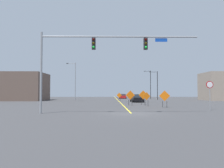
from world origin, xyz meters
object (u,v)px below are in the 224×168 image
street_lamp_mid_left (157,84)px  construction_sign_median_near (119,96)px  stop_sign (210,90)px  street_lamp_near_left (150,83)px  street_lamp_mid_right (75,80)px  construction_sign_left_lane (143,96)px  car_red_approaching (123,96)px  construction_sign_right_lane (147,97)px  car_black_far (137,98)px  traffic_signal_assembly (94,51)px  construction_sign_right_shoulder (130,96)px  construction_sign_left_shoulder (165,97)px

street_lamp_mid_left → construction_sign_median_near: (-9.85, -7.40, -2.89)m
stop_sign → street_lamp_near_left: bearing=88.5°
street_lamp_mid_right → construction_sign_median_near: (9.86, -1.03, -3.53)m
construction_sign_left_lane → car_red_approaching: construction_sign_left_lane is taller
construction_sign_left_lane → street_lamp_mid_right: bearing=130.8°
stop_sign → street_lamp_mid_left: size_ratio=0.43×
street_lamp_near_left → construction_sign_right_lane: (-6.38, -30.36, -3.16)m
street_lamp_mid_right → car_red_approaching: bearing=52.4°
car_red_approaching → car_black_far: bearing=-86.5°
traffic_signal_assembly → construction_sign_right_shoulder: size_ratio=6.64×
construction_sign_right_shoulder → car_black_far: bearing=77.1°
car_black_far → car_red_approaching: bearing=93.5°
construction_sign_left_shoulder → car_red_approaching: bearing=94.8°
stop_sign → street_lamp_near_left: size_ratio=0.39×
street_lamp_mid_left → construction_sign_right_shoulder: street_lamp_mid_left is taller
traffic_signal_assembly → street_lamp_near_left: size_ratio=1.80×
construction_sign_right_lane → car_red_approaching: construction_sign_right_lane is taller
stop_sign → street_lamp_mid_left: (1.51, 31.25, 1.86)m
traffic_signal_assembly → construction_sign_left_shoulder: bearing=41.0°
street_lamp_mid_left → construction_sign_median_near: street_lamp_mid_left is taller
traffic_signal_assembly → construction_sign_left_shoulder: (8.26, 7.17, -4.28)m
car_black_far → stop_sign: bearing=-73.9°
street_lamp_mid_left → construction_sign_median_near: 12.66m
traffic_signal_assembly → stop_sign: 12.69m
street_lamp_mid_left → street_lamp_mid_right: size_ratio=0.85×
street_lamp_near_left → construction_sign_median_near: 16.54m
construction_sign_left_shoulder → construction_sign_left_lane: bearing=107.1°
traffic_signal_assembly → construction_sign_left_lane: (6.51, 12.86, -4.24)m
street_lamp_near_left → construction_sign_left_shoulder: (-4.56, -32.84, -3.04)m
car_red_approaching → street_lamp_mid_right: bearing=-127.6°
stop_sign → construction_sign_right_lane: (-5.42, 6.75, -0.93)m
traffic_signal_assembly → construction_sign_left_lane: size_ratio=6.60×
construction_sign_left_shoulder → construction_sign_median_near: 20.13m
construction_sign_right_shoulder → car_black_far: 9.87m
construction_sign_left_shoulder → construction_sign_left_lane: construction_sign_left_lane is taller
stop_sign → construction_sign_left_shoulder: bearing=130.1°
construction_sign_median_near → car_black_far: 6.45m
traffic_signal_assembly → construction_sign_left_shoulder: size_ratio=6.75×
construction_sign_left_shoulder → car_black_far: 14.03m
construction_sign_right_lane → construction_sign_median_near: construction_sign_right_lane is taller
traffic_signal_assembly → car_black_far: 22.64m
construction_sign_left_lane → construction_sign_right_lane: construction_sign_left_lane is taller
street_lamp_near_left → stop_sign: bearing=-91.5°
street_lamp_near_left → construction_sign_median_near: (-9.31, -13.28, -3.27)m
traffic_signal_assembly → street_lamp_mid_right: size_ratio=1.69×
stop_sign → construction_sign_right_shoulder: stop_sign is taller
street_lamp_mid_right → construction_sign_left_shoulder: size_ratio=4.00×
stop_sign → car_red_approaching: size_ratio=0.66×
traffic_signal_assembly → street_lamp_mid_left: bearing=68.6°
construction_sign_right_shoulder → construction_sign_median_near: bearing=93.4°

